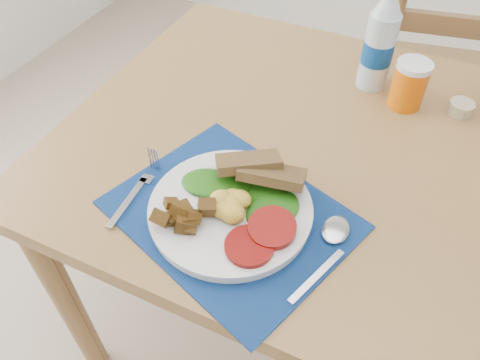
{
  "coord_description": "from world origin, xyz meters",
  "views": [
    {
      "loc": [
        -0.0,
        -0.53,
        1.41
      ],
      "look_at": [
        -0.25,
        -0.02,
        0.8
      ],
      "focal_mm": 35.0,
      "sensor_mm": 36.0,
      "label": 1
    }
  ],
  "objects_px": {
    "juice_glass": "(409,86)",
    "chair_far": "(450,58)",
    "water_bottle": "(379,45)",
    "breakfast_plate": "(227,207)"
  },
  "relations": [
    {
      "from": "chair_far",
      "to": "juice_glass",
      "type": "distance_m",
      "value": 0.52
    },
    {
      "from": "chair_far",
      "to": "water_bottle",
      "type": "relative_size",
      "value": 5.23
    },
    {
      "from": "chair_far",
      "to": "juice_glass",
      "type": "relative_size",
      "value": 12.08
    },
    {
      "from": "chair_far",
      "to": "water_bottle",
      "type": "bearing_deg",
      "value": 58.4
    },
    {
      "from": "breakfast_plate",
      "to": "juice_glass",
      "type": "height_order",
      "value": "juice_glass"
    },
    {
      "from": "water_bottle",
      "to": "breakfast_plate",
      "type": "bearing_deg",
      "value": -104.5
    },
    {
      "from": "juice_glass",
      "to": "chair_far",
      "type": "bearing_deg",
      "value": 80.82
    },
    {
      "from": "water_bottle",
      "to": "chair_far",
      "type": "bearing_deg",
      "value": 69.21
    },
    {
      "from": "breakfast_plate",
      "to": "water_bottle",
      "type": "distance_m",
      "value": 0.53
    },
    {
      "from": "water_bottle",
      "to": "juice_glass",
      "type": "relative_size",
      "value": 2.31
    }
  ]
}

